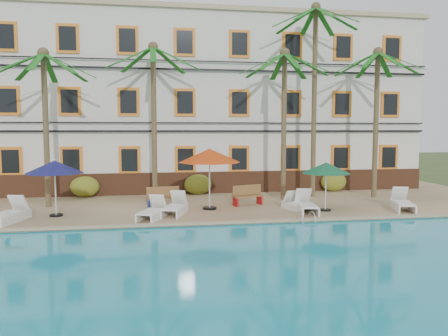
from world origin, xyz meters
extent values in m
plane|color=#384C23|center=(0.00, 0.00, 0.00)|extent=(100.00, 100.00, 0.00)
cube|color=tan|center=(0.00, 5.00, 0.12)|extent=(30.00, 12.00, 0.25)
cube|color=#1898B4|center=(0.00, -7.00, 0.10)|extent=(26.00, 12.00, 0.20)
cube|color=tan|center=(0.00, -0.90, 0.28)|extent=(30.00, 0.35, 0.06)
cube|color=silver|center=(0.00, 10.00, 5.25)|extent=(25.00, 6.00, 10.00)
cube|color=brown|center=(0.00, 6.94, 0.85)|extent=(25.00, 0.12, 1.20)
cube|color=tan|center=(0.00, 10.00, 10.35)|extent=(25.40, 6.40, 0.25)
cube|color=orange|center=(-10.50, 6.95, 2.15)|extent=(1.15, 0.10, 1.50)
cube|color=black|center=(-10.50, 6.90, 2.15)|extent=(0.85, 0.04, 1.20)
cube|color=orange|center=(-7.50, 6.95, 2.15)|extent=(1.15, 0.10, 1.50)
cube|color=black|center=(-7.50, 6.90, 2.15)|extent=(0.85, 0.04, 1.20)
cube|color=orange|center=(-4.50, 6.95, 2.15)|extent=(1.15, 0.10, 1.50)
cube|color=black|center=(-4.50, 6.90, 2.15)|extent=(0.85, 0.04, 1.20)
cube|color=orange|center=(-1.50, 6.95, 2.15)|extent=(1.15, 0.10, 1.50)
cube|color=black|center=(-1.50, 6.90, 2.15)|extent=(0.85, 0.04, 1.20)
cube|color=orange|center=(1.50, 6.95, 2.15)|extent=(1.15, 0.10, 1.50)
cube|color=black|center=(1.50, 6.90, 2.15)|extent=(0.85, 0.04, 1.20)
cube|color=orange|center=(4.50, 6.95, 2.15)|extent=(1.15, 0.10, 1.50)
cube|color=black|center=(4.50, 6.90, 2.15)|extent=(0.85, 0.04, 1.20)
cube|color=orange|center=(7.50, 6.95, 2.15)|extent=(1.15, 0.10, 1.50)
cube|color=black|center=(7.50, 6.90, 2.15)|extent=(0.85, 0.04, 1.20)
cube|color=orange|center=(10.50, 6.95, 2.15)|extent=(1.15, 0.10, 1.50)
cube|color=black|center=(10.50, 6.90, 2.15)|extent=(0.85, 0.04, 1.20)
cube|color=orange|center=(-10.50, 6.95, 5.25)|extent=(1.15, 0.10, 1.50)
cube|color=black|center=(-10.50, 6.90, 5.25)|extent=(0.85, 0.04, 1.20)
cube|color=orange|center=(-7.50, 6.95, 5.25)|extent=(1.15, 0.10, 1.50)
cube|color=black|center=(-7.50, 6.90, 5.25)|extent=(0.85, 0.04, 1.20)
cube|color=orange|center=(-4.50, 6.95, 5.25)|extent=(1.15, 0.10, 1.50)
cube|color=black|center=(-4.50, 6.90, 5.25)|extent=(0.85, 0.04, 1.20)
cube|color=orange|center=(-1.50, 6.95, 5.25)|extent=(1.15, 0.10, 1.50)
cube|color=black|center=(-1.50, 6.90, 5.25)|extent=(0.85, 0.04, 1.20)
cube|color=orange|center=(1.50, 6.95, 5.25)|extent=(1.15, 0.10, 1.50)
cube|color=black|center=(1.50, 6.90, 5.25)|extent=(0.85, 0.04, 1.20)
cube|color=orange|center=(4.50, 6.95, 5.25)|extent=(1.15, 0.10, 1.50)
cube|color=black|center=(4.50, 6.90, 5.25)|extent=(0.85, 0.04, 1.20)
cube|color=orange|center=(7.50, 6.95, 5.25)|extent=(1.15, 0.10, 1.50)
cube|color=black|center=(7.50, 6.90, 5.25)|extent=(0.85, 0.04, 1.20)
cube|color=orange|center=(10.50, 6.95, 5.25)|extent=(1.15, 0.10, 1.50)
cube|color=black|center=(10.50, 6.90, 5.25)|extent=(0.85, 0.04, 1.20)
cube|color=orange|center=(-10.50, 6.95, 8.45)|extent=(1.15, 0.10, 1.50)
cube|color=black|center=(-10.50, 6.90, 8.45)|extent=(0.85, 0.04, 1.20)
cube|color=orange|center=(-7.50, 6.95, 8.45)|extent=(1.15, 0.10, 1.50)
cube|color=black|center=(-7.50, 6.90, 8.45)|extent=(0.85, 0.04, 1.20)
cube|color=orange|center=(-4.50, 6.95, 8.45)|extent=(1.15, 0.10, 1.50)
cube|color=black|center=(-4.50, 6.90, 8.45)|extent=(0.85, 0.04, 1.20)
cube|color=orange|center=(-1.50, 6.95, 8.45)|extent=(1.15, 0.10, 1.50)
cube|color=black|center=(-1.50, 6.90, 8.45)|extent=(0.85, 0.04, 1.20)
cube|color=orange|center=(1.50, 6.95, 8.45)|extent=(1.15, 0.10, 1.50)
cube|color=black|center=(1.50, 6.90, 8.45)|extent=(0.85, 0.04, 1.20)
cube|color=orange|center=(4.50, 6.95, 8.45)|extent=(1.15, 0.10, 1.50)
cube|color=black|center=(4.50, 6.90, 8.45)|extent=(0.85, 0.04, 1.20)
cube|color=orange|center=(7.50, 6.95, 8.45)|extent=(1.15, 0.10, 1.50)
cube|color=black|center=(7.50, 6.90, 8.45)|extent=(0.85, 0.04, 1.20)
cube|color=orange|center=(10.50, 6.95, 8.45)|extent=(1.15, 0.10, 1.50)
cube|color=black|center=(10.50, 6.90, 8.45)|extent=(0.85, 0.04, 1.20)
cube|color=black|center=(0.00, 6.80, 3.70)|extent=(25.00, 0.08, 0.10)
cube|color=black|center=(0.00, 6.80, 4.15)|extent=(25.00, 0.08, 0.06)
cube|color=black|center=(0.00, 6.80, 7.00)|extent=(25.00, 0.08, 0.10)
cube|color=black|center=(0.00, 6.80, 7.45)|extent=(25.00, 0.08, 0.06)
cylinder|color=brown|center=(-8.00, 3.85, 3.71)|extent=(0.26, 0.26, 6.93)
sphere|color=brown|center=(-8.00, 3.85, 7.18)|extent=(0.50, 0.50, 0.50)
cube|color=#17621A|center=(-8.00, 4.98, 6.65)|extent=(0.28, 2.28, 1.08)
cube|color=#17621A|center=(-8.80, 4.65, 6.65)|extent=(1.81, 1.81, 1.08)
cube|color=#17621A|center=(-9.14, 3.85, 6.65)|extent=(2.28, 0.28, 1.08)
cube|color=#17621A|center=(-8.80, 3.05, 6.65)|extent=(1.81, 1.81, 1.08)
cube|color=#17621A|center=(-8.00, 2.72, 6.65)|extent=(0.28, 2.28, 1.08)
cube|color=#17621A|center=(-7.20, 3.05, 6.65)|extent=(1.81, 1.81, 1.08)
cube|color=#17621A|center=(-6.87, 3.85, 6.65)|extent=(2.28, 0.28, 1.08)
cube|color=#17621A|center=(-7.20, 4.65, 6.65)|extent=(1.81, 1.81, 1.08)
cylinder|color=brown|center=(-3.17, 5.10, 4.03)|extent=(0.26, 0.26, 7.57)
sphere|color=brown|center=(-3.17, 5.10, 7.82)|extent=(0.50, 0.50, 0.50)
cube|color=#17621A|center=(-3.17, 6.23, 7.29)|extent=(0.28, 2.28, 1.08)
cube|color=#17621A|center=(-3.97, 5.90, 7.29)|extent=(1.81, 1.81, 1.08)
cube|color=#17621A|center=(-4.31, 5.10, 7.29)|extent=(2.28, 0.28, 1.08)
cube|color=#17621A|center=(-3.97, 4.30, 7.29)|extent=(1.81, 1.81, 1.08)
cube|color=#17621A|center=(-3.17, 3.96, 7.29)|extent=(0.28, 2.28, 1.08)
cube|color=#17621A|center=(-2.37, 4.30, 7.29)|extent=(1.81, 1.81, 1.08)
cube|color=#17621A|center=(-2.04, 5.10, 7.29)|extent=(2.28, 0.28, 1.08)
cube|color=#17621A|center=(-2.37, 5.90, 7.29)|extent=(1.81, 1.81, 1.08)
cylinder|color=brown|center=(3.25, 4.25, 3.90)|extent=(0.26, 0.26, 7.31)
sphere|color=brown|center=(3.25, 4.25, 7.56)|extent=(0.50, 0.50, 0.50)
cube|color=#17621A|center=(3.25, 5.39, 7.03)|extent=(0.28, 2.28, 1.08)
cube|color=#17621A|center=(2.45, 5.05, 7.03)|extent=(1.81, 1.81, 1.08)
cube|color=#17621A|center=(2.12, 4.25, 7.03)|extent=(2.28, 0.28, 1.08)
cube|color=#17621A|center=(2.45, 3.45, 7.03)|extent=(1.81, 1.81, 1.08)
cube|color=#17621A|center=(3.25, 3.12, 7.03)|extent=(0.28, 2.28, 1.08)
cube|color=#17621A|center=(4.05, 3.45, 7.03)|extent=(1.81, 1.81, 1.08)
cube|color=#17621A|center=(4.38, 4.25, 7.03)|extent=(2.28, 0.28, 1.08)
cube|color=#17621A|center=(4.05, 5.05, 7.03)|extent=(1.81, 1.81, 1.08)
cylinder|color=brown|center=(5.07, 4.92, 5.13)|extent=(0.26, 0.26, 9.77)
sphere|color=brown|center=(5.07, 4.92, 10.02)|extent=(0.50, 0.50, 0.50)
cube|color=#17621A|center=(5.07, 6.05, 9.49)|extent=(0.28, 2.28, 1.08)
cube|color=#17621A|center=(4.27, 5.72, 9.49)|extent=(1.81, 1.81, 1.08)
cube|color=#17621A|center=(3.94, 4.92, 9.49)|extent=(2.28, 0.28, 1.08)
cube|color=#17621A|center=(4.27, 4.12, 9.49)|extent=(1.81, 1.81, 1.08)
cube|color=#17621A|center=(5.07, 3.79, 9.49)|extent=(0.28, 2.28, 1.08)
cube|color=#17621A|center=(5.87, 4.12, 9.49)|extent=(1.81, 1.81, 1.08)
cube|color=#17621A|center=(6.20, 4.92, 9.49)|extent=(2.28, 0.28, 1.08)
cube|color=#17621A|center=(5.87, 5.72, 9.49)|extent=(1.81, 1.81, 1.08)
cylinder|color=brown|center=(8.17, 4.21, 3.99)|extent=(0.26, 0.26, 7.48)
sphere|color=brown|center=(8.17, 4.21, 7.73)|extent=(0.50, 0.50, 0.50)
cube|color=#17621A|center=(8.17, 5.34, 7.20)|extent=(0.28, 2.28, 1.08)
cube|color=#17621A|center=(7.37, 5.01, 7.20)|extent=(1.81, 1.81, 1.08)
cube|color=#17621A|center=(7.04, 4.21, 7.20)|extent=(2.28, 0.28, 1.08)
cube|color=#17621A|center=(7.37, 3.41, 7.20)|extent=(1.81, 1.81, 1.08)
cube|color=#17621A|center=(8.17, 3.08, 7.20)|extent=(0.28, 2.28, 1.08)
cube|color=#17621A|center=(8.97, 3.41, 7.20)|extent=(1.81, 1.81, 1.08)
cube|color=#17621A|center=(9.30, 4.21, 7.20)|extent=(2.28, 0.28, 1.08)
cube|color=#17621A|center=(8.97, 5.01, 7.20)|extent=(1.81, 1.81, 1.08)
ellipsoid|color=#2C5C1A|center=(-6.80, 6.60, 0.80)|extent=(1.50, 0.90, 1.10)
ellipsoid|color=#2C5C1A|center=(-0.85, 6.60, 0.80)|extent=(1.50, 0.90, 1.10)
ellipsoid|color=#2C5C1A|center=(6.95, 6.60, 0.80)|extent=(1.50, 0.90, 1.10)
cylinder|color=black|center=(-7.18, 1.53, 0.29)|extent=(0.53, 0.53, 0.08)
cylinder|color=silver|center=(-7.18, 1.53, 1.38)|extent=(0.06, 0.06, 2.26)
cone|color=navy|center=(-7.18, 1.53, 2.27)|extent=(2.35, 2.35, 0.52)
sphere|color=silver|center=(-7.18, 1.53, 2.56)|extent=(0.10, 0.10, 0.10)
cylinder|color=black|center=(-0.79, 2.10, 0.29)|extent=(0.62, 0.62, 0.09)
cylinder|color=silver|center=(-0.79, 2.10, 1.58)|extent=(0.06, 0.06, 2.67)
cone|color=#CA3E0E|center=(-0.79, 2.10, 2.64)|extent=(2.78, 2.78, 0.61)
sphere|color=silver|center=(-0.79, 2.10, 2.97)|extent=(0.10, 0.10, 0.10)
cylinder|color=black|center=(4.17, 0.95, 0.28)|extent=(0.49, 0.49, 0.07)
cylinder|color=silver|center=(4.17, 0.95, 1.29)|extent=(0.06, 0.06, 2.09)
cone|color=#145636|center=(4.17, 0.95, 2.12)|extent=(2.18, 2.18, 0.48)
sphere|color=silver|center=(4.17, 0.95, 2.38)|extent=(0.10, 0.10, 0.10)
cube|color=white|center=(-8.79, 0.35, 0.60)|extent=(1.01, 1.56, 0.07)
cube|color=white|center=(-8.53, 1.31, 0.86)|extent=(0.78, 0.68, 0.72)
cube|color=white|center=(-9.04, 0.71, 0.42)|extent=(0.60, 1.99, 0.33)
cube|color=white|center=(-8.40, 0.53, 0.42)|extent=(0.60, 1.99, 0.33)
cube|color=white|center=(-3.38, 0.16, 0.58)|extent=(1.05, 1.47, 0.06)
cube|color=white|center=(-3.06, 1.03, 0.81)|extent=(0.75, 0.68, 0.67)
cube|color=white|center=(-3.58, 0.51, 0.40)|extent=(0.73, 1.80, 0.31)
cube|color=white|center=(-3.01, 0.29, 0.40)|extent=(0.73, 1.80, 0.31)
cube|color=white|center=(-2.44, 0.88, 0.59)|extent=(1.03, 1.53, 0.06)
cube|color=white|center=(-2.16, 1.81, 0.84)|extent=(0.77, 0.68, 0.70)
cube|color=white|center=(-2.67, 1.23, 0.41)|extent=(0.65, 1.92, 0.32)
cube|color=white|center=(-2.06, 1.04, 0.41)|extent=(0.65, 1.92, 0.32)
cube|color=white|center=(3.05, 0.98, 0.55)|extent=(0.86, 1.32, 0.06)
cube|color=white|center=(2.84, 1.80, 0.77)|extent=(0.66, 0.58, 0.61)
cube|color=white|center=(2.72, 1.14, 0.39)|extent=(0.50, 1.69, 0.28)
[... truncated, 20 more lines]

